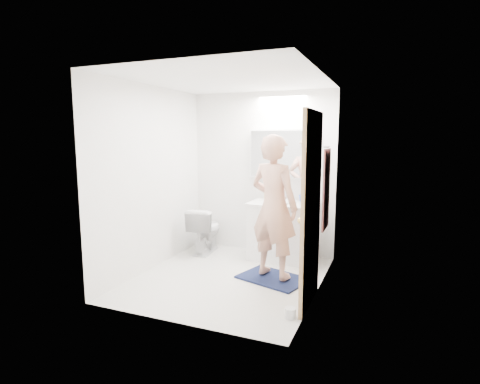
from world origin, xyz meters
The scene contains 23 objects.
floor centered at (0.00, 0.00, 0.00)m, with size 2.50×2.50×0.00m, color silver.
ceiling centered at (0.00, 0.00, 2.40)m, with size 2.50×2.50×0.00m, color white.
wall_back centered at (0.00, 1.25, 1.20)m, with size 2.50×2.50×0.00m, color white.
wall_front centered at (0.00, -1.25, 1.20)m, with size 2.50×2.50×0.00m, color white.
wall_left centered at (-1.10, 0.00, 1.20)m, with size 2.50×2.50×0.00m, color white.
wall_right centered at (1.10, 0.00, 1.20)m, with size 2.50×2.50×0.00m, color white.
vanity_cabinet centered at (0.42, 0.96, 0.39)m, with size 0.90×0.55×0.78m, color white.
countertop centered at (0.42, 0.96, 0.80)m, with size 0.95×0.58×0.04m, color silver.
sink_basin centered at (0.42, 0.99, 0.84)m, with size 0.36×0.36×0.03m, color white.
faucet centered at (0.42, 1.19, 0.90)m, with size 0.02×0.02×0.16m, color silver.
medicine_cabinet centered at (0.30, 1.18, 1.50)m, with size 0.88×0.14×0.70m, color white.
mirror_panel centered at (0.30, 1.10, 1.50)m, with size 0.84×0.01×0.66m, color silver.
toilet centered at (-0.76, 0.85, 0.34)m, with size 0.38×0.67×0.69m, color white.
bath_rug centered at (0.53, 0.16, 0.01)m, with size 0.80×0.55×0.02m, color #141D3E.
person centered at (0.53, 0.16, 0.91)m, with size 0.63×0.41×1.73m, color tan.
door centered at (1.08, -0.35, 1.00)m, with size 0.04×0.80×2.00m, color tan.
door_knob centered at (1.04, -0.65, 0.95)m, with size 0.06×0.06×0.06m, color gold.
towel centered at (1.08, 0.55, 1.10)m, with size 0.02×0.42×1.00m, color #111F36.
towel_hook centered at (1.07, 0.55, 1.62)m, with size 0.02×0.02×0.07m, color silver.
soap_bottle_a centered at (0.12, 1.11, 0.93)m, with size 0.08×0.08×0.21m, color #F1E69C.
soap_bottle_b centered at (0.28, 1.15, 0.91)m, with size 0.08×0.08×0.18m, color #5F84CB.
toothbrush_cup centered at (0.65, 1.12, 0.87)m, with size 0.11×0.11×0.10m, color #405CC2.
toilet_paper_roll centered at (0.98, -0.74, 0.05)m, with size 0.11×0.11×0.10m, color silver.
Camera 1 is at (1.84, -4.12, 1.74)m, focal length 28.27 mm.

